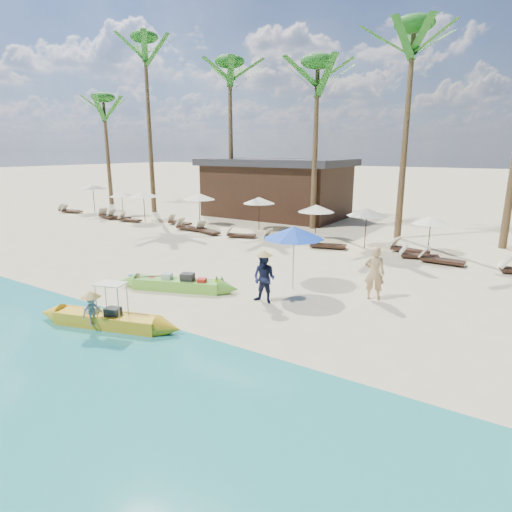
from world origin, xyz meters
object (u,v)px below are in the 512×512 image
Objects in this scene: blue_umbrella at (294,233)px; tourist at (374,273)px; yellow_canoe at (108,320)px; green_canoe at (177,284)px.

tourist is at bearing 10.79° from blue_umbrella.
blue_umbrella reaches higher than yellow_canoe.
tourist reaches higher than yellow_canoe.
blue_umbrella is (2.86, 5.95, 1.89)m from yellow_canoe.
tourist is 3.10m from blue_umbrella.
tourist is 0.79× the size of blue_umbrella.
yellow_canoe is at bearing 35.78° from tourist.
yellow_canoe is 2.15× the size of blue_umbrella.
tourist is at bearing 32.03° from yellow_canoe.
yellow_canoe reaches higher than green_canoe.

